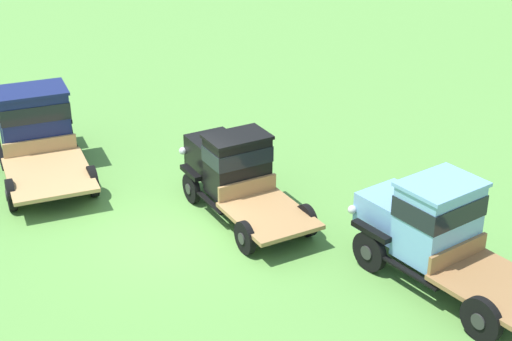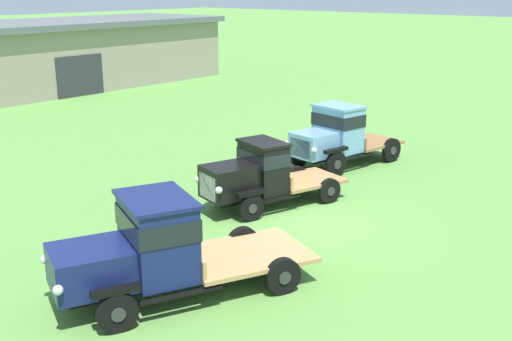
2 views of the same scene
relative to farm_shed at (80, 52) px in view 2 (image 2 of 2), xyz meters
The scene contains 5 objects.
ground_plane 28.65m from the farm_shed, 113.41° to the right, with size 240.00×240.00×0.00m, color #5B9342.
farm_shed is the anchor object (origin of this frame).
vintage_truck_foreground_near 31.50m from the farm_shed, 123.09° to the right, with size 5.92×4.03×2.24m.
vintage_truck_second_in_line 26.97m from the farm_shed, 114.99° to the right, with size 4.83×2.87×2.02m.
vintage_truck_midrow_center 24.56m from the farm_shed, 104.49° to the right, with size 4.95×2.65×2.27m.
Camera 2 is at (-14.00, -9.68, 6.44)m, focal length 45.00 mm.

